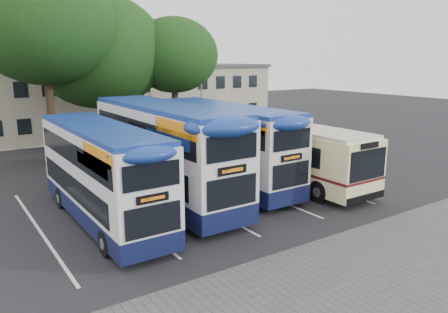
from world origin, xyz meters
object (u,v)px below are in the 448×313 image
bus_dd_right (224,142)px  tree_mid (99,52)px  bus_single (286,149)px  bus_dd_left (101,170)px  tree_right (174,55)px  tree_left (43,23)px  lamp_post (201,79)px  bus_dd_mid (164,148)px

bus_dd_right → tree_mid: bearing=101.3°
bus_single → bus_dd_left: bearing=-177.5°
tree_right → bus_dd_left: tree_right is taller
tree_left → tree_right: 9.25m
tree_left → tree_mid: 4.94m
tree_left → bus_dd_left: tree_left is taller
lamp_post → tree_right: tree_right is taller
tree_mid → bus_single: 15.71m
tree_right → bus_single: 12.71m
lamp_post → bus_dd_right: 15.60m
tree_right → lamp_post: bearing=37.8°
tree_right → bus_single: (0.81, -11.59, -5.16)m
bus_dd_left → bus_dd_right: bearing=13.3°
bus_dd_mid → bus_single: size_ratio=1.03×
tree_right → bus_single: size_ratio=0.90×
tree_left → bus_dd_mid: (2.71, -10.61, -6.29)m
tree_mid → lamp_post: bearing=8.7°
tree_right → bus_dd_right: tree_right is taller
bus_dd_left → tree_left: bearing=86.2°
lamp_post → bus_single: (-3.57, -14.99, -3.24)m
bus_dd_right → bus_single: bus_dd_right is taller
tree_left → tree_mid: size_ratio=1.12×
tree_right → bus_single: bearing=-86.0°
lamp_post → bus_single: 15.75m
tree_mid → tree_right: size_ratio=1.15×
tree_left → bus_dd_mid: bearing=-75.7°
tree_left → tree_mid: bearing=28.7°
bus_single → bus_dd_right: bearing=159.2°
tree_mid → bus_single: (5.78, -13.57, -5.41)m
lamp_post → tree_mid: bearing=-171.3°
tree_mid → bus_dd_mid: size_ratio=1.00×
bus_dd_mid → bus_dd_right: size_ratio=1.07×
tree_mid → bus_dd_left: tree_mid is taller
bus_dd_right → bus_single: bearing=-20.8°
bus_dd_left → bus_dd_mid: 3.70m
tree_left → tree_mid: (4.09, 2.24, -1.62)m
tree_left → bus_dd_right: 13.63m
bus_dd_mid → bus_single: bus_dd_mid is taller
bus_dd_right → bus_dd_mid: bearing=-171.9°
tree_right → bus_dd_left: (-9.84, -12.05, -4.73)m
bus_dd_mid → tree_mid: bearing=83.9°
lamp_post → bus_single: lamp_post is taller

